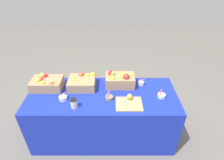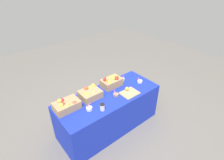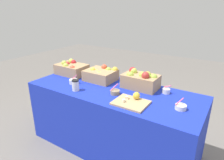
% 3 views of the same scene
% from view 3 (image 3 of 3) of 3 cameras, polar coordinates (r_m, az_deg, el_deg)
% --- Properties ---
extents(ground_plane, '(10.00, 10.00, 0.00)m').
position_cam_3_polar(ground_plane, '(2.54, 0.22, -18.20)').
color(ground_plane, slate).
extents(table, '(1.90, 0.76, 0.74)m').
position_cam_3_polar(table, '(2.32, 0.23, -11.06)').
color(table, '#192DB7').
rests_on(table, ground_plane).
extents(apple_crate_left, '(0.40, 0.27, 0.19)m').
position_cam_3_polar(apple_crate_left, '(2.66, -11.61, 3.22)').
color(apple_crate_left, tan).
rests_on(apple_crate_left, table).
extents(apple_crate_middle, '(0.35, 0.29, 0.17)m').
position_cam_3_polar(apple_crate_middle, '(2.40, -3.17, 1.61)').
color(apple_crate_middle, tan).
rests_on(apple_crate_middle, table).
extents(apple_crate_right, '(0.38, 0.25, 0.21)m').
position_cam_3_polar(apple_crate_right, '(2.18, 8.16, 0.11)').
color(apple_crate_right, tan).
rests_on(apple_crate_right, table).
extents(cutting_board_front, '(0.31, 0.25, 0.09)m').
position_cam_3_polar(cutting_board_front, '(1.86, 5.70, -6.12)').
color(cutting_board_front, tan).
rests_on(cutting_board_front, table).
extents(sample_bowl_near, '(0.10, 0.10, 0.11)m').
position_cam_3_polar(sample_bowl_near, '(2.34, -10.99, -0.40)').
color(sample_bowl_near, silver).
rests_on(sample_bowl_near, table).
extents(sample_bowl_mid, '(0.10, 0.10, 0.09)m').
position_cam_3_polar(sample_bowl_mid, '(1.84, 19.15, -7.33)').
color(sample_bowl_mid, silver).
rests_on(sample_bowl_mid, table).
extents(sample_bowl_far, '(0.10, 0.10, 0.10)m').
position_cam_3_polar(sample_bowl_far, '(2.03, 0.89, -3.47)').
color(sample_bowl_far, gray).
rests_on(sample_bowl_far, table).
extents(sample_bowl_extra, '(0.09, 0.08, 0.10)m').
position_cam_3_polar(sample_bowl_extra, '(2.12, 15.35, -3.03)').
color(sample_bowl_extra, silver).
rests_on(sample_bowl_extra, table).
extents(coffee_cup, '(0.07, 0.07, 0.12)m').
position_cam_3_polar(coffee_cup, '(2.14, -10.44, -1.48)').
color(coffee_cup, silver).
rests_on(coffee_cup, table).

